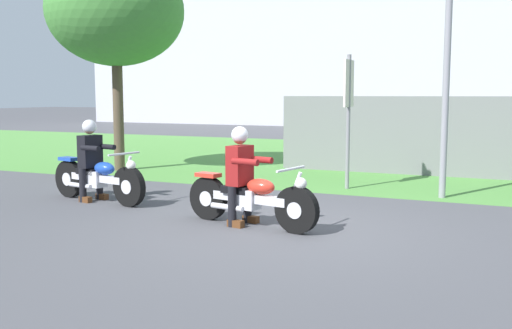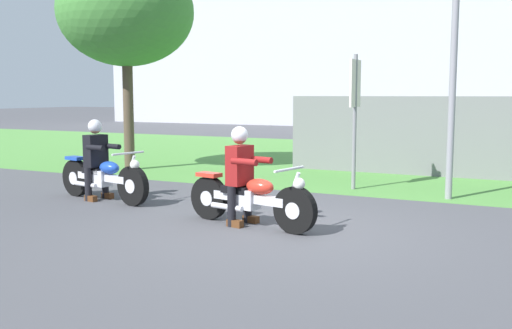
{
  "view_description": "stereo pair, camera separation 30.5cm",
  "coord_description": "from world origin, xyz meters",
  "px_view_note": "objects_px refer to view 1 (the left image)",
  "views": [
    {
      "loc": [
        2.95,
        -7.4,
        1.84
      ],
      "look_at": [
        -0.45,
        0.19,
        0.85
      ],
      "focal_mm": 41.33,
      "sensor_mm": 36.0,
      "label": 1
    },
    {
      "loc": [
        3.22,
        -7.27,
        1.84
      ],
      "look_at": [
        -0.45,
        0.19,
        0.85
      ],
      "focal_mm": 41.33,
      "sensor_mm": 36.0,
      "label": 2
    }
  ],
  "objects_px": {
    "motorcycle_lead": "(250,199)",
    "rider_lead": "(241,168)",
    "motorcycle_follow": "(98,179)",
    "tree_roadside": "(116,11)",
    "rider_follow": "(91,154)",
    "sign_banner": "(348,101)"
  },
  "relations": [
    {
      "from": "rider_follow",
      "to": "sign_banner",
      "type": "xyz_separation_m",
      "value": [
        3.71,
        3.08,
        0.9
      ]
    },
    {
      "from": "rider_follow",
      "to": "sign_banner",
      "type": "height_order",
      "value": "sign_banner"
    },
    {
      "from": "motorcycle_lead",
      "to": "tree_roadside",
      "type": "xyz_separation_m",
      "value": [
        -5.46,
        4.25,
        3.4
      ]
    },
    {
      "from": "motorcycle_lead",
      "to": "motorcycle_follow",
      "type": "bearing_deg",
      "value": 179.89
    },
    {
      "from": "motorcycle_follow",
      "to": "tree_roadside",
      "type": "height_order",
      "value": "tree_roadside"
    },
    {
      "from": "motorcycle_follow",
      "to": "sign_banner",
      "type": "height_order",
      "value": "sign_banner"
    },
    {
      "from": "motorcycle_follow",
      "to": "sign_banner",
      "type": "xyz_separation_m",
      "value": [
        3.54,
        3.12,
        1.32
      ]
    },
    {
      "from": "motorcycle_lead",
      "to": "rider_lead",
      "type": "xyz_separation_m",
      "value": [
        -0.16,
        0.04,
        0.43
      ]
    },
    {
      "from": "motorcycle_follow",
      "to": "tree_roadside",
      "type": "xyz_separation_m",
      "value": [
        -2.27,
        3.6,
        3.39
      ]
    },
    {
      "from": "rider_lead",
      "to": "rider_follow",
      "type": "relative_size",
      "value": 0.99
    },
    {
      "from": "rider_lead",
      "to": "sign_banner",
      "type": "bearing_deg",
      "value": 93.54
    },
    {
      "from": "rider_lead",
      "to": "tree_roadside",
      "type": "relative_size",
      "value": 0.27
    },
    {
      "from": "motorcycle_follow",
      "to": "rider_follow",
      "type": "height_order",
      "value": "rider_follow"
    },
    {
      "from": "motorcycle_follow",
      "to": "rider_follow",
      "type": "bearing_deg",
      "value": 179.2
    },
    {
      "from": "motorcycle_lead",
      "to": "sign_banner",
      "type": "relative_size",
      "value": 0.83
    },
    {
      "from": "rider_follow",
      "to": "tree_roadside",
      "type": "height_order",
      "value": "tree_roadside"
    },
    {
      "from": "rider_follow",
      "to": "tree_roadside",
      "type": "relative_size",
      "value": 0.28
    },
    {
      "from": "motorcycle_lead",
      "to": "sign_banner",
      "type": "bearing_deg",
      "value": 96.08
    },
    {
      "from": "motorcycle_follow",
      "to": "rider_lead",
      "type": "bearing_deg",
      "value": -0.07
    },
    {
      "from": "rider_follow",
      "to": "motorcycle_lead",
      "type": "bearing_deg",
      "value": -0.14
    },
    {
      "from": "motorcycle_lead",
      "to": "rider_follow",
      "type": "height_order",
      "value": "rider_follow"
    },
    {
      "from": "motorcycle_follow",
      "to": "tree_roadside",
      "type": "bearing_deg",
      "value": 133.7
    }
  ]
}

